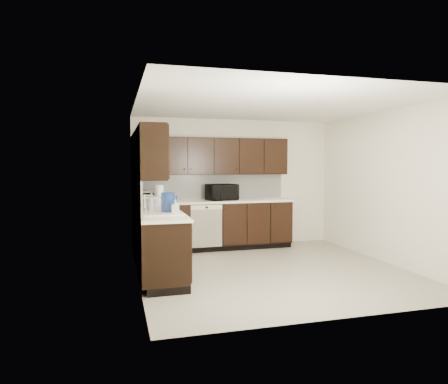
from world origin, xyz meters
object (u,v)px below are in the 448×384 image
object	(u,v)px
toaster_oven	(146,196)
blue_pitcher	(168,203)
microwave	(222,192)
storage_bin	(157,203)
sink	(161,217)

from	to	relation	value
toaster_oven	blue_pitcher	world-z (taller)	blue_pitcher
microwave	storage_bin	bearing A→B (deg)	-154.59
sink	microwave	size ratio (longest dim) A/B	1.50
microwave	storage_bin	world-z (taller)	microwave
microwave	blue_pitcher	xyz separation A→B (m)	(-1.24, -1.72, -0.01)
storage_bin	sink	bearing A→B (deg)	-90.53
storage_bin	blue_pitcher	distance (m)	0.67
microwave	toaster_oven	xyz separation A→B (m)	(-1.40, 0.10, -0.05)
microwave	blue_pitcher	size ratio (longest dim) A/B	1.92
microwave	toaster_oven	size ratio (longest dim) A/B	1.71
sink	microwave	xyz separation A→B (m)	(1.33, 1.66, 0.21)
microwave	blue_pitcher	distance (m)	2.12
sink	toaster_oven	bearing A→B (deg)	92.25
sink	storage_bin	world-z (taller)	sink
sink	microwave	bearing A→B (deg)	51.30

